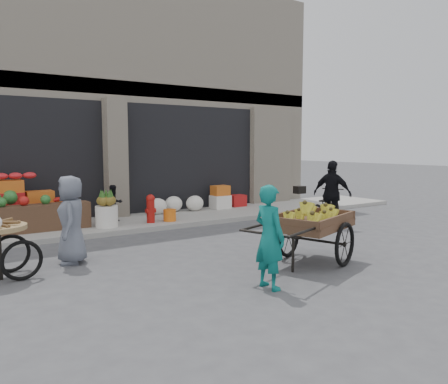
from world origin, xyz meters
TOP-DOWN VIEW (x-y plane):
  - ground at (0.00, 0.00)m, footprint 80.00×80.00m
  - sidewalk at (0.00, 4.10)m, footprint 18.00×2.20m
  - building at (0.00, 8.03)m, footprint 14.00×6.45m
  - fruit_display at (-2.48, 4.38)m, footprint 3.10×1.12m
  - pineapple_bin at (-0.75, 3.60)m, footprint 0.52×0.52m
  - fire_hydrant at (0.35, 3.55)m, footprint 0.22×0.22m
  - orange_bucket at (0.85, 3.50)m, footprint 0.32×0.32m
  - right_bay_goods at (2.61, 4.70)m, footprint 3.35×0.60m
  - seated_person at (-0.35, 4.20)m, footprint 0.51×0.43m
  - banana_cart at (1.20, -1.12)m, footprint 2.72×1.76m
  - vendor_woman at (-0.20, -1.72)m, footprint 0.39×0.56m
  - vendor_grey at (-2.17, 1.22)m, footprint 0.68×0.85m
  - bicycle at (4.35, 1.49)m, footprint 1.82×1.16m
  - cyclist at (4.15, 1.09)m, footprint 0.72×1.06m

SIDE VIEW (x-z plane):
  - ground at x=0.00m, z-range 0.00..0.00m
  - sidewalk at x=0.00m, z-range 0.00..0.12m
  - orange_bucket at x=0.85m, z-range 0.12..0.42m
  - pineapple_bin at x=-0.75m, z-range 0.12..0.62m
  - right_bay_goods at x=2.61m, z-range 0.06..0.76m
  - bicycle at x=4.35m, z-range 0.00..0.90m
  - fire_hydrant at x=0.35m, z-range 0.15..0.86m
  - seated_person at x=-0.35m, z-range 0.12..1.05m
  - fruit_display at x=-2.48m, z-range 0.05..1.29m
  - vendor_woman at x=-0.20m, z-range 0.00..1.49m
  - vendor_grey at x=-2.17m, z-range 0.00..1.52m
  - banana_cart at x=1.20m, z-range 0.24..1.30m
  - cyclist at x=4.15m, z-range 0.00..1.67m
  - building at x=0.00m, z-range -0.13..6.87m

